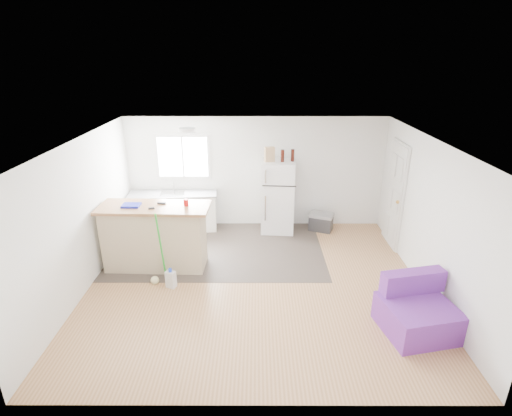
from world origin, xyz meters
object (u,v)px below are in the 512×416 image
Objects in this scene: cooler at (321,222)px; blue_tray at (131,205)px; kitchen_cabinets at (174,211)px; bottle_left at (282,156)px; cardboard_box at (270,154)px; mop at (156,270)px; bottle_right at (293,155)px; red_cup at (186,203)px; purple_seat at (417,312)px; cleaner_jug at (171,279)px; peninsula at (155,236)px; refrigerator at (278,197)px.

blue_tray is at bearing -134.28° from cooler.
kitchen_cabinets is 1.85m from blue_tray.
cardboard_box is at bearing 177.02° from bottle_left.
mop is 5.17× the size of bottle_right.
bottle_left is (1.73, 1.51, 0.44)m from red_cup.
blue_tray is at bearing -178.44° from red_cup.
kitchen_cabinets is 1.76× the size of purple_seat.
cooler is 3.62m from cleaner_jug.
red_cup is at bearing -127.49° from cooler.
blue_tray is (-4.37, 1.74, 0.91)m from purple_seat.
cardboard_box is (2.06, 1.54, 1.11)m from peninsula.
cardboard_box is 1.20× the size of bottle_right.
mop is 5.17× the size of bottle_left.
bottle_right is at bearing 39.57° from mop.
bottle_left reaches higher than cleaner_jug.
blue_tray is (-0.35, -0.01, 0.60)m from peninsula.
bottle_left is at bearing 41.10° from red_cup.
bottle_right reaches higher than cooler.
purple_seat is at bearing -27.25° from red_cup.
bottle_right reaches higher than kitchen_cabinets.
kitchen_cabinets is at bearing 177.40° from bottle_left.
red_cup reaches higher than mop.
refrigerator reaches higher than purple_seat.
red_cup is 2.53m from bottle_right.
mop is 4.31× the size of blue_tray.
kitchen_cabinets is 0.99× the size of peninsula.
cleaner_jug is 1.31m from red_cup.
purple_seat is at bearing -18.96° from mop.
cleaner_jug is at bearing -119.42° from cooler.
blue_tray is 2.91m from cardboard_box.
refrigerator is 1.11m from cooler.
cooler is 1.97× the size of cardboard_box.
cooler is at bearing 28.31° from peninsula.
refrigerator is (2.24, -0.05, 0.35)m from kitchen_cabinets.
bottle_right is (0.28, -0.01, 0.90)m from refrigerator.
cardboard_box is at bearing 46.05° from red_cup.
cooler is 1.72m from bottle_left.
cleaner_jug is 2.86× the size of red_cup.
bottle_left is at bearing -168.64° from bottle_right.
cooler is at bearing 3.35° from bottle_left.
refrigerator is at bearing 12.74° from cardboard_box.
purple_seat is 3.15× the size of cleaner_jug.
cooler reaches higher than cleaner_jug.
bottle_left is (2.32, 1.53, 1.08)m from peninsula.
kitchen_cabinets is 1.23× the size of refrigerator.
refrigerator is 2.33m from red_cup.
bottle_left is at bearing -7.79° from kitchen_cabinets.
bottle_right is (2.88, 1.58, 0.49)m from blue_tray.
purple_seat is 3.79m from cleaner_jug.
peninsula is 16.05× the size of red_cup.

